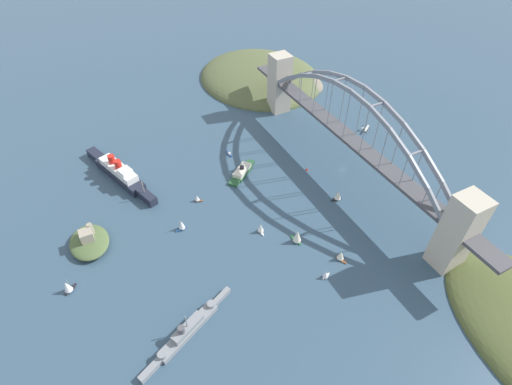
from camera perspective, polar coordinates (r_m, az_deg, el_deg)
name	(u,v)px	position (r m, az deg, el deg)	size (l,w,h in m)	color
ground_plane	(342,169)	(324.82, 12.60, 3.38)	(1400.00, 1400.00, 0.00)	#334C60
harbor_arch_bridge	(348,138)	(306.90, 13.45, 7.75)	(275.06, 17.37, 72.96)	#BCB29E
headland_east_shore	(262,78)	(451.98, 0.95, 16.44)	(149.03, 129.83, 29.39)	#515B38
ocean_liner	(119,173)	(323.34, -19.49, 2.79)	(88.02, 36.20, 18.80)	#1E2333
naval_cruiser	(187,330)	(226.89, -10.07, -19.37)	(31.03, 62.67, 16.84)	gray
harbor_ferry_steamer	(242,172)	(311.22, -2.09, 3.10)	(25.96, 31.43, 7.64)	#23512D
fort_island_mid_harbor	(89,241)	(280.19, -23.36, -6.62)	(32.69, 25.08, 14.31)	#4C6038
seaplane_taxiing_near_bridge	(366,129)	(373.97, 15.87, 8.98)	(8.63, 10.07, 5.10)	#B7B7B2
small_boat_0	(229,154)	(333.10, -3.97, 5.73)	(8.84, 2.31, 1.87)	#234C8C
small_boat_1	(181,225)	(271.44, -10.92, -4.68)	(5.00, 7.93, 9.29)	#234C8C
small_boat_2	(67,287)	(260.87, -26.04, -12.34)	(7.36, 8.01, 10.27)	black
small_boat_3	(297,236)	(259.74, 6.10, -6.40)	(10.17, 6.39, 11.87)	#2D6B3D
small_boat_4	(341,255)	(256.13, 12.40, -9.05)	(8.37, 5.49, 8.11)	brown
small_boat_5	(261,228)	(265.27, 0.69, -5.24)	(7.56, 4.29, 8.20)	silver
small_boat_6	(326,275)	(246.41, 10.23, -11.81)	(4.37, 6.37, 6.17)	silver
small_boat_7	(338,195)	(293.73, 11.99, -0.39)	(5.29, 8.87, 9.40)	black
small_boat_8	(197,198)	(290.39, -8.65, -0.83)	(4.81, 5.84, 6.22)	brown
channel_marker_buoy	(307,169)	(318.08, 7.51, 3.45)	(2.20, 2.20, 2.75)	red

